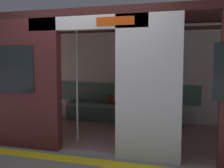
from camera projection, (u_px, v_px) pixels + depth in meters
The scene contains 9 objects.
ground_plane at pixel (88, 153), 4.15m from camera, with size 60.00×60.00×0.00m, color gray.
platform_edge_strip at pixel (80, 160), 3.86m from camera, with size 8.00×0.24×0.01m, color yellow.
train_car at pixel (106, 59), 5.12m from camera, with size 6.40×2.63×2.24m.
bench_seat at pixel (122, 108), 6.14m from camera, with size 2.69×0.44×0.44m.
person_seated at pixel (126, 95), 6.03m from camera, with size 0.55×0.70×1.17m.
handbag at pixel (111, 99), 6.27m from camera, with size 0.26×0.15×0.17m.
book at pixel (145, 104), 6.04m from camera, with size 0.15×0.22×0.03m, color #B22D2D.
grab_pole_door at pixel (77, 83), 4.69m from camera, with size 0.04×0.04×2.10m, color silver.
grab_pole_far at pixel (123, 84), 4.52m from camera, with size 0.04×0.04×2.10m, color silver.
Camera 1 is at (-1.52, 3.75, 1.48)m, focal length 42.41 mm.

